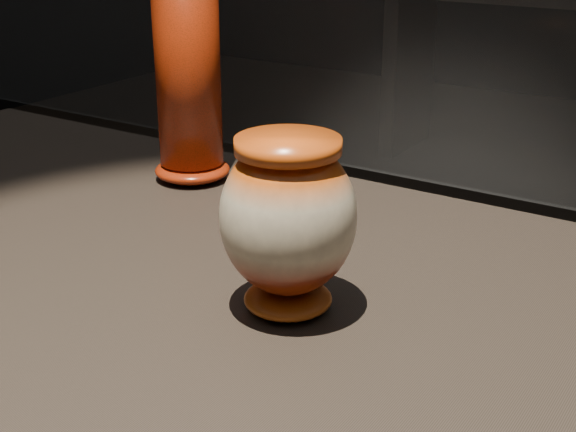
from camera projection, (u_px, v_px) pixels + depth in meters
main_vase at (288, 219)px, 0.83m from camera, size 0.18×0.18×0.19m
tall_vase at (188, 65)px, 1.20m from camera, size 0.12×0.12×0.37m
back_shelf at (572, 48)px, 3.87m from camera, size 2.00×0.60×0.90m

